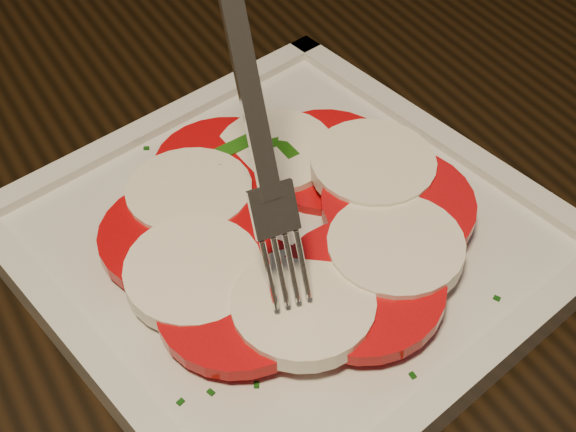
# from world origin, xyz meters

# --- Properties ---
(table) EXTENTS (1.28, 0.93, 0.75)m
(table) POSITION_xyz_m (-0.10, -0.07, 0.65)
(table) COLOR black
(table) RESTS_ON ground
(plate) EXTENTS (0.33, 0.33, 0.01)m
(plate) POSITION_xyz_m (-0.00, -0.11, 0.76)
(plate) COLOR silver
(plate) RESTS_ON table
(caprese_salad) EXTENTS (0.20, 0.21, 0.03)m
(caprese_salad) POSITION_xyz_m (-0.00, -0.11, 0.78)
(caprese_salad) COLOR red
(caprese_salad) RESTS_ON plate
(fork) EXTENTS (0.04, 0.09, 0.18)m
(fork) POSITION_xyz_m (-0.03, -0.11, 0.88)
(fork) COLOR white
(fork) RESTS_ON caprese_salad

